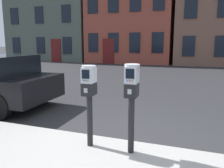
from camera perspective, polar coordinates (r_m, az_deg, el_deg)
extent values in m
plane|color=#28282B|center=(3.89, 1.18, -16.58)|extent=(160.00, 160.00, 0.00)
cylinder|color=black|center=(3.64, -5.58, -9.08)|extent=(0.09, 0.09, 0.82)
cube|color=black|center=(3.50, -5.72, -1.22)|extent=(0.17, 0.24, 0.19)
cube|color=#A5A8AD|center=(3.39, -6.59, -1.62)|extent=(0.06, 0.01, 0.07)
cube|color=#B7BABF|center=(3.47, -5.78, 2.22)|extent=(0.17, 0.23, 0.23)
cube|color=black|center=(3.36, -6.62, 2.42)|extent=(0.12, 0.01, 0.13)
cylinder|color=blue|center=(3.38, -7.14, 0.87)|extent=(0.02, 0.01, 0.02)
cylinder|color=red|center=(3.37, -6.60, 0.84)|extent=(0.02, 0.01, 0.02)
cylinder|color=green|center=(3.35, -6.06, 0.81)|extent=(0.02, 0.01, 0.02)
cylinder|color=#B7BABF|center=(3.45, -5.82, 4.39)|extent=(0.22, 0.22, 0.03)
cylinder|color=black|center=(3.42, 4.81, -10.13)|extent=(0.09, 0.09, 0.85)
cube|color=black|center=(3.27, 4.94, -1.48)|extent=(0.17, 0.24, 0.20)
cube|color=#A5A8AD|center=(3.15, 4.40, -1.93)|extent=(0.06, 0.01, 0.07)
cube|color=#B7BABF|center=(3.23, 5.00, 2.33)|extent=(0.17, 0.23, 0.24)
cube|color=black|center=(3.12, 4.50, 2.57)|extent=(0.12, 0.01, 0.14)
cylinder|color=blue|center=(3.14, 3.85, 0.85)|extent=(0.02, 0.01, 0.02)
cylinder|color=red|center=(3.13, 4.47, 0.81)|extent=(0.02, 0.01, 0.02)
cylinder|color=green|center=(3.12, 5.09, 0.78)|extent=(0.02, 0.01, 0.02)
cylinder|color=#B7BABF|center=(3.22, 5.04, 4.72)|extent=(0.22, 0.22, 0.03)
cylinder|color=black|center=(7.08, -17.05, -1.88)|extent=(0.65, 0.24, 0.64)
cube|color=#4C564C|center=(25.53, -13.41, 18.40)|extent=(8.47, 6.25, 10.97)
cube|color=black|center=(24.45, -22.74, 8.90)|extent=(0.90, 0.06, 1.51)
cube|color=black|center=(22.66, -17.38, 9.18)|extent=(0.90, 0.06, 1.51)
cube|color=black|center=(21.09, -11.15, 9.41)|extent=(0.90, 0.06, 1.51)
cube|color=black|center=(24.58, -23.20, 15.30)|extent=(0.90, 0.06, 1.51)
cube|color=black|center=(22.79, -17.76, 16.08)|extent=(0.90, 0.06, 1.51)
cube|color=black|center=(21.23, -11.42, 16.82)|extent=(0.90, 0.06, 1.51)
cube|color=#591414|center=(21.72, -13.81, 8.11)|extent=(1.00, 0.07, 2.10)
cube|color=black|center=(19.90, -4.73, 10.24)|extent=(0.90, 0.06, 1.60)
cube|color=black|center=(19.22, 0.31, 10.27)|extent=(0.90, 0.06, 1.60)
cube|color=black|center=(18.70, 5.67, 10.23)|extent=(0.90, 0.06, 1.60)
cube|color=black|center=(18.34, 11.30, 10.08)|extent=(0.90, 0.06, 1.60)
cube|color=black|center=(20.16, -4.87, 19.37)|extent=(0.90, 0.06, 1.60)
cube|color=black|center=(19.49, 0.32, 19.72)|extent=(0.90, 0.06, 1.60)
cube|color=black|center=(18.97, 5.86, 19.93)|extent=(0.90, 0.06, 1.60)
cube|color=#591414|center=(19.38, -0.92, 8.18)|extent=(1.00, 0.07, 2.10)
cube|color=black|center=(18.14, 18.58, 8.95)|extent=(0.90, 0.06, 1.51)
cube|color=black|center=(18.23, 25.64, 8.49)|extent=(0.90, 0.06, 1.51)
cube|color=black|center=(18.31, 19.09, 17.53)|extent=(0.90, 0.06, 1.51)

